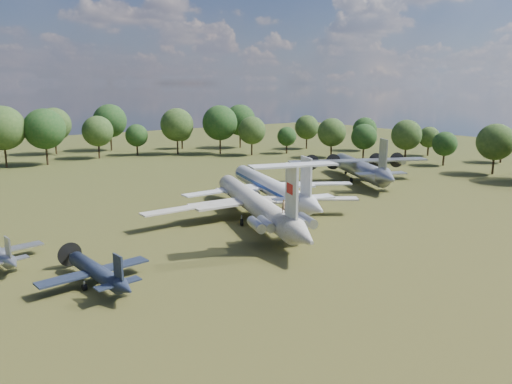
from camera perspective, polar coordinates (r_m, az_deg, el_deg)
ground at (r=76.43m, az=-4.80°, el=-3.65°), size 300.00×300.00×0.00m
il62_airliner at (r=77.10m, az=-0.16°, el=-1.76°), size 46.66×53.56×4.44m
tu104_jet at (r=90.10m, az=1.59°, el=0.25°), size 42.06×49.70×4.29m
an12_transport at (r=111.20m, az=11.76°, el=2.38°), size 42.67×44.46×4.56m
small_prop_west at (r=55.87m, az=-17.75°, el=-9.01°), size 13.80×17.63×2.40m
person_on_il62 at (r=64.96m, az=3.15°, el=-1.62°), size 0.71×0.53×1.79m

